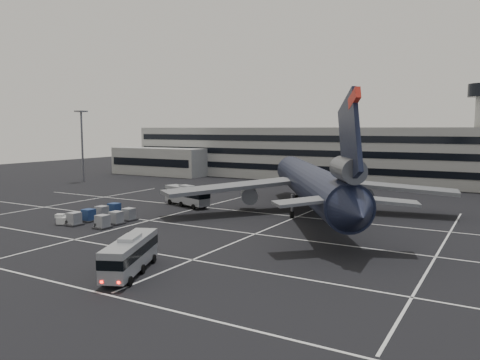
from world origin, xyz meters
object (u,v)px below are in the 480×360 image
uld_cluster (104,216)px  bus_far (187,195)px  trijet_main (311,183)px  bus_near (130,253)px

uld_cluster → bus_far: bearing=82.4°
bus_far → trijet_main: bearing=-66.4°
trijet_main → uld_cluster: bearing=-173.6°
bus_near → bus_far: 38.87m
bus_far → uld_cluster: 17.61m
trijet_main → uld_cluster: 31.93m
bus_near → uld_cluster: 26.79m
bus_far → uld_cluster: bearing=-168.9°
bus_near → bus_far: bus_far is taller
trijet_main → bus_near: trijet_main is taller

